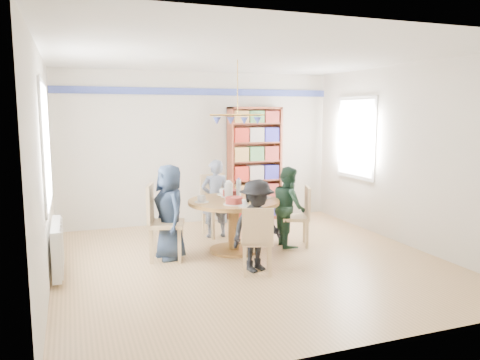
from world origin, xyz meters
name	(u,v)px	position (x,y,z in m)	size (l,w,h in m)	color
ground	(250,261)	(0.00, 0.00, 0.00)	(5.00, 5.00, 0.00)	tan
room_shell	(212,136)	(-0.26, 0.87, 1.65)	(5.00, 5.00, 5.00)	white
radiator	(57,247)	(-2.42, 0.30, 0.35)	(0.12, 1.00, 0.60)	silver
dining_table	(234,213)	(-0.06, 0.50, 0.56)	(1.30, 1.30, 0.75)	brown
chair_left	(160,218)	(-1.12, 0.49, 0.57)	(0.57, 0.57, 1.04)	#CFB37F
chair_right	(300,213)	(0.98, 0.45, 0.49)	(0.51, 0.51, 0.90)	#CFB37F
chair_far	(216,202)	(-0.02, 1.49, 0.55)	(0.50, 0.50, 0.99)	#CFB37F
chair_near	(257,238)	(-0.11, -0.53, 0.47)	(0.48, 0.48, 0.86)	#CFB37F
person_left	(170,212)	(-0.98, 0.49, 0.65)	(0.63, 0.41, 1.29)	#1C283D
person_right	(289,206)	(0.81, 0.50, 0.60)	(0.58, 0.45, 1.20)	#193223
person_far	(215,199)	(-0.07, 1.35, 0.62)	(0.46, 0.30, 1.25)	gray
person_near	(257,226)	(-0.06, -0.38, 0.58)	(0.75, 0.43, 1.16)	black
bookshelf	(255,165)	(1.00, 2.34, 1.03)	(0.99, 0.30, 2.09)	maroon
tableware	(231,195)	(-0.08, 0.53, 0.82)	(1.14, 1.14, 0.30)	white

